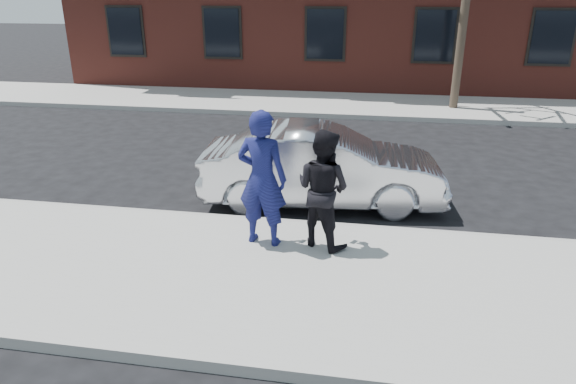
# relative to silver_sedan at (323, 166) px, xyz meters

# --- Properties ---
(ground) EXTENTS (100.00, 100.00, 0.00)m
(ground) POSITION_rel_silver_sedan_xyz_m (-1.13, -2.74, -0.72)
(ground) COLOR black
(ground) RESTS_ON ground
(near_sidewalk) EXTENTS (50.00, 3.50, 0.15)m
(near_sidewalk) POSITION_rel_silver_sedan_xyz_m (-1.13, -2.99, -0.64)
(near_sidewalk) COLOR #9C9A93
(near_sidewalk) RESTS_ON ground
(near_curb) EXTENTS (50.00, 0.10, 0.15)m
(near_curb) POSITION_rel_silver_sedan_xyz_m (-1.13, -1.19, -0.64)
(near_curb) COLOR #999691
(near_curb) RESTS_ON ground
(far_sidewalk) EXTENTS (50.00, 3.50, 0.15)m
(far_sidewalk) POSITION_rel_silver_sedan_xyz_m (-1.13, 8.51, -0.64)
(far_sidewalk) COLOR #9C9A93
(far_sidewalk) RESTS_ON ground
(far_curb) EXTENTS (50.00, 0.10, 0.15)m
(far_curb) POSITION_rel_silver_sedan_xyz_m (-1.13, 6.71, -0.64)
(far_curb) COLOR #999691
(far_curb) RESTS_ON ground
(silver_sedan) EXTENTS (4.48, 1.94, 1.43)m
(silver_sedan) POSITION_rel_silver_sedan_xyz_m (0.00, 0.00, 0.00)
(silver_sedan) COLOR silver
(silver_sedan) RESTS_ON ground
(man_hoodie) EXTENTS (0.80, 0.59, 2.03)m
(man_hoodie) POSITION_rel_silver_sedan_xyz_m (-0.68, -2.01, 0.45)
(man_hoodie) COLOR navy
(man_hoodie) RESTS_ON near_sidewalk
(man_peacoat) EXTENTS (1.07, 0.99, 1.76)m
(man_peacoat) POSITION_rel_silver_sedan_xyz_m (0.20, -1.91, 0.31)
(man_peacoat) COLOR black
(man_peacoat) RESTS_ON near_sidewalk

